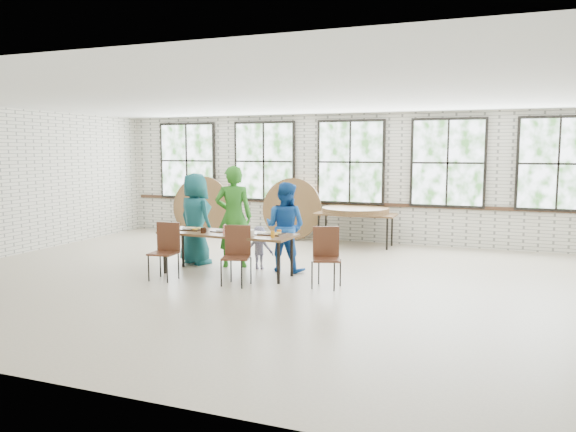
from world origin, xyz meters
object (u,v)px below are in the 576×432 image
(chair_near_right, at_px, (237,250))
(dining_table, at_px, (227,236))
(storage_table, at_px, (355,216))
(chair_near_left, at_px, (166,246))

(chair_near_right, bearing_deg, dining_table, 113.27)
(dining_table, height_order, storage_table, same)
(storage_table, bearing_deg, chair_near_right, -101.09)
(dining_table, relative_size, chair_near_left, 2.56)
(dining_table, bearing_deg, chair_near_right, -47.47)
(dining_table, xyz_separation_m, chair_near_right, (0.46, -0.54, -0.13))
(chair_near_right, height_order, storage_table, chair_near_right)
(dining_table, height_order, chair_near_right, chair_near_right)
(storage_table, bearing_deg, chair_near_left, -115.81)
(dining_table, distance_m, chair_near_left, 1.05)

